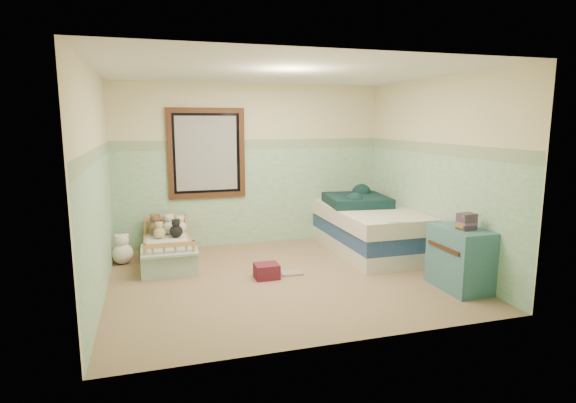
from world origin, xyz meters
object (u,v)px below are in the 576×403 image
object	(u,v)px
twin_bed_frame	(367,244)
floor_book	(291,273)
plush_floor_cream	(123,254)
toddler_bed_frame	(169,257)
plush_floor_tan	(154,261)
dresser	(460,259)
red_pillow	(267,271)

from	to	relation	value
twin_bed_frame	floor_book	bearing A→B (deg)	-153.42
plush_floor_cream	floor_book	xyz separation A→B (m)	(2.09, -1.08, -0.13)
toddler_bed_frame	twin_bed_frame	distance (m)	2.91
plush_floor_cream	plush_floor_tan	distance (m)	0.57
floor_book	plush_floor_cream	bearing A→B (deg)	154.84
toddler_bed_frame	dresser	bearing A→B (deg)	-31.71
twin_bed_frame	dresser	size ratio (longest dim) A/B	2.88
dresser	floor_book	bearing A→B (deg)	148.39
plush_floor_tan	twin_bed_frame	distance (m)	3.09
dresser	twin_bed_frame	bearing A→B (deg)	100.09
plush_floor_cream	floor_book	bearing A→B (deg)	-27.29
twin_bed_frame	floor_book	xyz separation A→B (m)	(-1.41, -0.70, -0.10)
plush_floor_cream	toddler_bed_frame	bearing A→B (deg)	-14.44
floor_book	red_pillow	bearing A→B (deg)	-166.74
plush_floor_cream	twin_bed_frame	size ratio (longest dim) A/B	0.14
twin_bed_frame	red_pillow	size ratio (longest dim) A/B	7.12
plush_floor_tan	red_pillow	distance (m)	1.54
twin_bed_frame	floor_book	distance (m)	1.58
toddler_bed_frame	plush_floor_tan	distance (m)	0.31
plush_floor_tan	dresser	distance (m)	3.84
plush_floor_cream	dresser	distance (m)	4.38
twin_bed_frame	dresser	xyz separation A→B (m)	(0.31, -1.76, 0.25)
twin_bed_frame	floor_book	size ratio (longest dim) A/B	7.58
toddler_bed_frame	floor_book	distance (m)	1.75
plush_floor_tan	twin_bed_frame	xyz separation A→B (m)	(3.09, 0.02, -0.01)
toddler_bed_frame	plush_floor_cream	bearing A→B (deg)	165.56
plush_floor_cream	red_pillow	distance (m)	2.09
plush_floor_cream	floor_book	size ratio (longest dim) A/B	1.03
dresser	red_pillow	xyz separation A→B (m)	(-2.07, 0.99, -0.27)
twin_bed_frame	red_pillow	distance (m)	1.91
toddler_bed_frame	twin_bed_frame	bearing A→B (deg)	-4.35
plush_floor_cream	dresser	world-z (taller)	dresser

